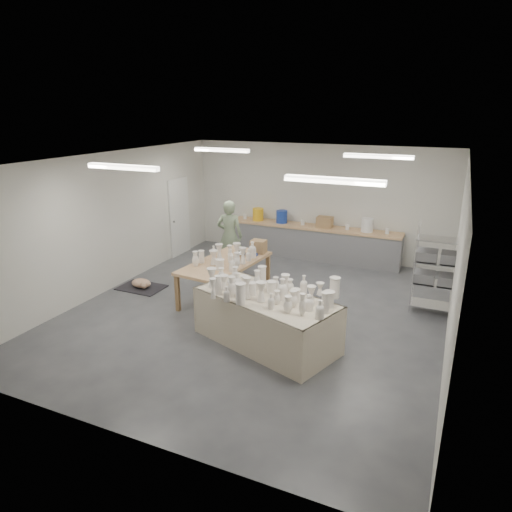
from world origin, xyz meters
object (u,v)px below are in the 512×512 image
at_px(work_table, 230,260).
at_px(potter, 230,236).
at_px(drying_table, 266,318).
at_px(red_stool, 235,257).

bearing_deg(work_table, potter, 122.56).
distance_m(drying_table, work_table, 2.17).
relative_size(drying_table, red_stool, 8.88).
height_order(drying_table, red_stool, drying_table).
bearing_deg(potter, red_stool, -100.08).
height_order(work_table, potter, potter).
xyz_separation_m(drying_table, red_stool, (-2.28, 3.38, -0.23)).
bearing_deg(potter, drying_table, 116.20).
distance_m(drying_table, red_stool, 4.09).
xyz_separation_m(work_table, potter, (-0.80, 1.57, 0.05)).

